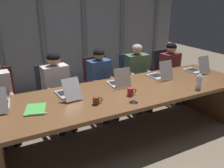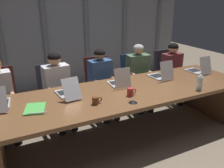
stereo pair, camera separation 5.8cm
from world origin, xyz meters
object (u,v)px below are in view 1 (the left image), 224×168
Objects in this scene: laptop_center at (119,82)px; laptop_right_end at (197,69)px; laptop_right_mid at (160,74)px; laptop_left_mid at (68,92)px; person_left_mid at (58,86)px; office_chair_center at (99,92)px; conference_mic_left_side at (134,101)px; water_bottle_primary at (199,83)px; coffee_mug_far at (131,92)px; coffee_mug_near at (96,100)px; spiral_notepad at (36,109)px; person_right_end at (173,68)px; office_chair_left_end at (2,111)px; office_chair_left_mid at (53,102)px; person_right_mid at (138,73)px; office_chair_right_mid at (134,86)px; person_center at (102,79)px.

laptop_right_end reaches higher than laptop_center.
laptop_right_mid is at bearing -85.90° from laptop_center.
person_left_mid is (0.02, 0.59, -0.12)m from laptop_left_mid.
conference_mic_left_side is (-0.13, -1.31, 0.39)m from office_chair_center.
coffee_mug_far is (-0.96, 0.25, -0.04)m from water_bottle_primary.
coffee_mug_near is (-0.55, -1.14, 0.42)m from office_chair_center.
coffee_mug_far is 1.19m from spiral_notepad.
laptop_right_end is at bearing 10.40° from coffee_mug_near.
person_left_mid is at bearing 102.30° from coffee_mug_near.
water_bottle_primary is at bearing 6.26° from spiral_notepad.
water_bottle_primary is at bearing -115.08° from laptop_left_mid.
office_chair_center is 1.33m from coffee_mug_near.
office_chair_center is at bearing 124.02° from water_bottle_primary.
office_chair_left_end is at bearing -98.35° from person_right_end.
laptop_center is at bearing 2.52° from office_chair_center.
coffee_mug_far is at bearing 99.87° from laptop_right_end.
office_chair_left_mid reaches higher than coffee_mug_far.
laptop_right_mid is at bearing 23.74° from spiral_notepad.
laptop_left_mid is 1.32× the size of spiral_notepad.
office_chair_left_end is at bearing 131.97° from coffee_mug_near.
office_chair_left_end is (-3.08, 0.76, -0.42)m from laptop_right_end.
laptop_right_mid is at bearing 69.13° from office_chair_left_mid.
person_left_mid is at bearing 118.59° from conference_mic_left_side.
laptop_left_mid is 0.50× the size of office_chair_left_mid.
coffee_mug_far reaches higher than spiral_notepad.
person_right_mid is at bearing 39.12° from spiral_notepad.
conference_mic_left_side is (0.69, -1.31, 0.40)m from office_chair_left_mid.
laptop_right_end reaches higher than office_chair_left_end.
laptop_left_mid reaches higher than office_chair_right_mid.
laptop_right_mid reaches higher than conference_mic_left_side.
laptop_right_end reaches higher than laptop_left_mid.
office_chair_left_mid is (-1.57, 0.71, -0.44)m from laptop_right_mid.
person_right_end reaches higher than office_chair_right_mid.
person_right_mid is at bearing 80.31° from office_chair_center.
laptop_center reaches higher than coffee_mug_near.
person_left_mid is 10.58× the size of conference_mic_left_side.
laptop_center is at bearing 47.83° from person_left_mid.
laptop_center reaches higher than laptop_left_mid.
coffee_mug_near is at bearing -32.99° from person_center.
laptop_center is 0.92m from person_right_mid.
coffee_mug_far is (0.78, -1.10, 0.43)m from office_chair_left_mid.
laptop_right_end is at bearing 77.47° from office_chair_left_end.
office_chair_right_mid is 2.65× the size of spiral_notepad.
office_chair_right_mid is at bearing 90.04° from person_left_mid.
person_right_end is at bearing 32.83° from spiral_notepad.
office_chair_right_mid is at bearing 92.56° from office_chair_center.
person_center is at bearing 85.43° from office_chair_left_end.
laptop_center is at bearing -46.69° from person_right_mid.
laptop_center is 0.61m from conference_mic_left_side.
person_right_end is (1.54, 0.00, -0.01)m from person_center.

